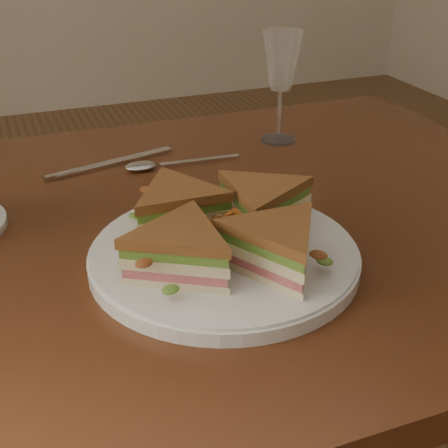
# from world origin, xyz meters

# --- Properties ---
(table) EXTENTS (1.20, 0.80, 0.75)m
(table) POSITION_xyz_m (0.00, 0.00, 0.65)
(table) COLOR #36190C
(table) RESTS_ON ground
(plate) EXTENTS (0.31, 0.31, 0.02)m
(plate) POSITION_xyz_m (0.06, -0.12, 0.76)
(plate) COLOR white
(plate) RESTS_ON table
(sandwich_wedges) EXTENTS (0.30, 0.30, 0.06)m
(sandwich_wedges) POSITION_xyz_m (0.06, -0.12, 0.80)
(sandwich_wedges) COLOR #F4E5B4
(sandwich_wedges) RESTS_ON plate
(crisps_mound) EXTENTS (0.09, 0.09, 0.05)m
(crisps_mound) POSITION_xyz_m (0.06, -0.12, 0.79)
(crisps_mound) COLOR #BE5918
(crisps_mound) RESTS_ON plate
(spoon) EXTENTS (0.18, 0.03, 0.01)m
(spoon) POSITION_xyz_m (0.06, 0.19, 0.75)
(spoon) COLOR silver
(spoon) RESTS_ON table
(knife) EXTENTS (0.21, 0.07, 0.00)m
(knife) POSITION_xyz_m (-0.01, 0.22, 0.75)
(knife) COLOR silver
(knife) RESTS_ON table
(wine_glass) EXTENTS (0.07, 0.07, 0.18)m
(wine_glass) POSITION_xyz_m (0.29, 0.23, 0.88)
(wine_glass) COLOR white
(wine_glass) RESTS_ON table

